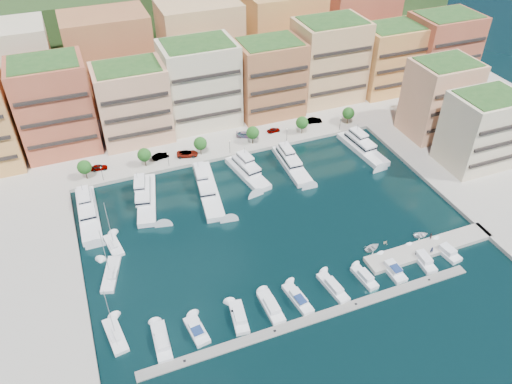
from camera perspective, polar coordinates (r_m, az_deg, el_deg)
ground at (r=122.46m, az=1.80°, el=-3.42°), size 400.00×400.00×0.00m
north_quay at (r=171.08m, az=-6.40°, el=9.48°), size 220.00×64.00×2.00m
east_quay at (r=148.88m, az=25.67°, el=0.79°), size 34.00×76.00×2.00m
hillside at (r=213.53m, az=-10.16°, el=15.11°), size 240.00×40.00×58.00m
south_pontoon at (r=103.14m, az=6.90°, el=-14.12°), size 72.00×2.20×0.35m
finger_pier at (r=122.10m, az=19.14°, el=-6.19°), size 32.00×5.00×2.00m
apartment_1 at (r=151.66m, az=-22.01°, el=9.05°), size 20.00×16.50×26.80m
apartment_2 at (r=151.27m, az=-13.91°, el=9.84°), size 20.00×15.50×22.80m
apartment_3 at (r=155.74m, az=-6.42°, el=12.19°), size 22.00×16.50×25.80m
apartment_4 at (r=160.87m, az=1.53°, el=12.90°), size 20.00×15.50×23.80m
apartment_5 at (r=170.93m, az=8.32°, el=14.63°), size 22.00×16.50×26.80m
apartment_6 at (r=181.42m, az=14.89°, el=14.49°), size 20.00×15.50×22.80m
apartment_7 at (r=191.55m, az=20.40°, el=14.99°), size 22.00×16.50×24.80m
apartment_east_a at (r=159.27m, az=20.24°, el=10.04°), size 18.00×14.50×22.80m
apartment_east_b at (r=148.60m, az=24.33°, el=6.45°), size 18.00×14.50×20.80m
backblock_0 at (r=171.82m, az=-26.26°, el=11.86°), size 26.00×18.00×30.00m
backblock_1 at (r=171.32m, az=-16.25°, el=14.21°), size 26.00×18.00×30.00m
backblock_2 at (r=176.01m, az=-6.30°, el=16.09°), size 26.00×18.00×30.00m
backblock_3 at (r=185.50m, az=3.04°, el=17.42°), size 26.00×18.00×30.00m
backblock_4 at (r=199.10m, az=11.37°, el=18.23°), size 26.00×18.00×30.00m
tree_0 at (r=140.13m, az=-19.03°, el=2.71°), size 3.80×3.80×5.65m
tree_1 at (r=140.71m, az=-12.65°, el=4.16°), size 3.80×3.80×5.65m
tree_2 at (r=143.10m, az=-6.39°, el=5.54°), size 3.80×3.80×5.65m
tree_3 at (r=147.19m, az=-0.37°, el=6.79°), size 3.80×3.80×5.65m
tree_4 at (r=152.86m, az=5.28°, el=7.90°), size 3.80×3.80×5.65m
tree_5 at (r=159.94m, az=10.51°, el=8.85°), size 3.80×3.80×5.65m
lamppost_0 at (r=138.69m, az=-17.24°, el=2.26°), size 0.30×0.30×4.20m
lamppost_1 at (r=140.00m, az=-10.03°, el=3.90°), size 0.30×0.30×4.20m
lamppost_2 at (r=143.57m, az=-3.03°, el=5.42°), size 0.30×0.30×4.20m
lamppost_3 at (r=149.24m, az=3.56°, el=6.78°), size 0.30×0.30×4.20m
lamppost_4 at (r=156.79m, az=9.62°, el=7.94°), size 0.30×0.30×4.20m
yacht_0 at (r=130.52m, az=-18.68°, el=-2.06°), size 5.02×21.50×7.30m
yacht_1 at (r=131.28m, az=-12.46°, el=-0.54°), size 8.50×20.83×7.30m
yacht_2 at (r=132.01m, az=-5.64°, el=0.60°), size 7.68×24.70×7.30m
yacht_3 at (r=137.38m, az=-1.08°, el=2.49°), size 7.64×18.03×7.30m
yacht_4 at (r=140.90m, az=3.99°, el=3.34°), size 5.33×19.64×7.30m
yacht_6 at (r=150.70m, az=11.93°, el=5.13°), size 6.69×19.88×7.30m
cruiser_0 at (r=100.07m, az=-10.74°, el=-16.47°), size 3.17×9.23×2.55m
cruiser_1 at (r=100.58m, az=-6.77°, el=-15.45°), size 3.71×7.47×2.66m
cruiser_2 at (r=101.92m, az=-1.95°, el=-14.12°), size 3.74×8.32×2.55m
cruiser_3 at (r=103.48m, az=1.75°, el=-13.02°), size 2.94×8.66×2.55m
cruiser_4 at (r=105.14m, az=4.81°, el=-12.06°), size 3.61×9.01×2.66m
cruiser_5 at (r=107.99m, az=8.81°, el=-10.74°), size 3.57×9.23×2.55m
cruiser_6 at (r=111.12m, az=12.30°, el=-9.53°), size 3.09×7.28×2.55m
cruiser_7 at (r=114.22m, az=15.25°, el=-8.49°), size 3.02×8.23×2.66m
cruiser_8 at (r=118.35m, az=18.47°, el=-7.32°), size 3.24×8.51×2.55m
cruiser_9 at (r=121.98m, az=20.92°, el=-6.40°), size 3.67×7.53×2.55m
sailboat_2 at (r=120.33m, az=-15.94°, el=-5.93°), size 3.90×8.18×13.20m
sailboat_0 at (r=103.09m, az=-15.76°, el=-15.57°), size 4.00×9.19×13.20m
sailboat_1 at (r=113.94m, az=-16.22°, el=-9.06°), size 5.86×10.77×13.20m
tender_2 at (r=124.63m, az=18.33°, el=-4.68°), size 3.97×3.11×0.75m
tender_0 at (r=118.25m, az=13.15°, el=-6.21°), size 4.52×3.67×0.82m
tender_1 at (r=120.34m, az=14.55°, el=-5.59°), size 1.72×1.60×0.73m
car_0 at (r=144.26m, az=-17.52°, el=2.71°), size 4.77×2.45×1.56m
car_1 at (r=144.73m, az=-10.87°, el=4.05°), size 4.96×2.47×1.56m
car_2 at (r=144.43m, az=-7.86°, el=4.36°), size 6.52×4.23×1.67m
car_3 at (r=152.01m, az=-1.24°, el=6.58°), size 5.88×4.14×1.58m
car_4 at (r=154.54m, az=2.02°, el=7.09°), size 4.12×1.78×1.38m
car_5 at (r=160.40m, az=6.65°, el=8.13°), size 5.12×2.62×1.61m
person_0 at (r=119.30m, az=19.45°, el=-6.27°), size 0.75×0.72×1.73m
person_1 at (r=122.77m, az=19.31°, el=-4.79°), size 0.91×0.78×1.63m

